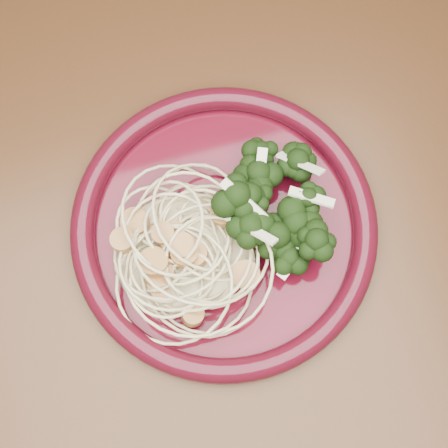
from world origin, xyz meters
TOP-DOWN VIEW (x-y plane):
  - dining_table at (0.00, 0.00)m, footprint 1.20×0.80m
  - dinner_plate at (0.10, 0.06)m, footprint 0.38×0.38m
  - spaghetti_pile at (0.06, 0.05)m, footprint 0.17×0.16m
  - scallop_cluster at (0.06, 0.05)m, footprint 0.16×0.16m
  - broccoli_pile at (0.16, 0.08)m, footprint 0.13×0.17m
  - onion_garnish at (0.16, 0.08)m, footprint 0.09×0.11m

SIDE VIEW (x-z plane):
  - dining_table at x=0.00m, z-range 0.28..1.03m
  - dinner_plate at x=0.10m, z-range 0.75..0.77m
  - spaghetti_pile at x=0.06m, z-range 0.76..0.79m
  - broccoli_pile at x=0.16m, z-range 0.76..0.81m
  - scallop_cluster at x=0.06m, z-range 0.79..0.83m
  - onion_garnish at x=0.16m, z-range 0.79..0.84m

